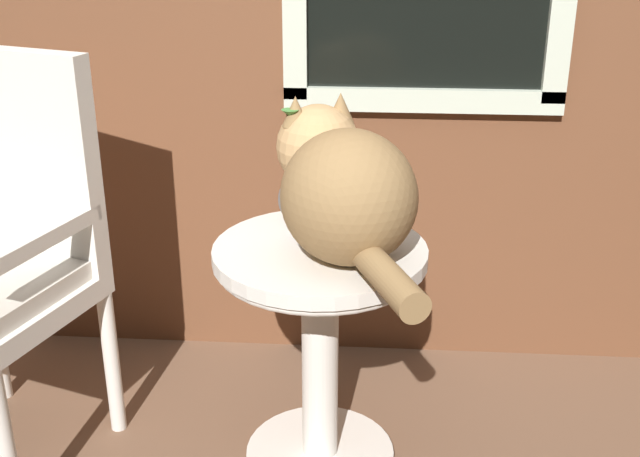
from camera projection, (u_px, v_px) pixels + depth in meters
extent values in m
cube|color=beige|center=(423.00, 100.00, 2.39)|extent=(0.83, 0.03, 0.07)
cylinder|color=silver|center=(320.00, 454.00, 2.20)|extent=(0.41, 0.41, 0.03)
cylinder|color=silver|center=(320.00, 360.00, 2.09)|extent=(0.10, 0.10, 0.58)
cylinder|color=silver|center=(320.00, 254.00, 1.97)|extent=(0.53, 0.53, 0.03)
torus|color=silver|center=(320.00, 264.00, 1.98)|extent=(0.51, 0.51, 0.02)
cylinder|color=silver|center=(6.00, 450.00, 1.90)|extent=(0.04, 0.04, 0.44)
cylinder|color=silver|center=(112.00, 362.00, 2.25)|extent=(0.04, 0.04, 0.44)
cube|color=silver|center=(21.00, 160.00, 2.10)|extent=(0.46, 0.20, 0.59)
cube|color=silver|center=(38.00, 240.00, 1.90)|extent=(0.18, 0.41, 0.04)
ellipsoid|color=olive|center=(349.00, 197.00, 1.84)|extent=(0.42, 0.43, 0.32)
sphere|color=tan|center=(318.00, 147.00, 2.01)|extent=(0.21, 0.21, 0.21)
cone|color=olive|center=(341.00, 107.00, 1.99)|extent=(0.07, 0.07, 0.07)
cone|color=olive|center=(296.00, 111.00, 1.96)|extent=(0.07, 0.07, 0.07)
cylinder|color=olive|center=(386.00, 276.00, 1.67)|extent=(0.18, 0.31, 0.07)
cylinder|color=slate|center=(307.00, 228.00, 2.06)|extent=(0.09, 0.09, 0.01)
ellipsoid|color=slate|center=(307.00, 199.00, 2.03)|extent=(0.15, 0.15, 0.15)
cylinder|color=slate|center=(307.00, 169.00, 2.00)|extent=(0.08, 0.08, 0.05)
torus|color=slate|center=(306.00, 160.00, 1.99)|extent=(0.10, 0.10, 0.02)
cylinder|color=#47893D|center=(308.00, 140.00, 1.98)|extent=(0.01, 0.03, 0.10)
cone|color=#47893D|center=(310.00, 120.00, 1.98)|extent=(0.04, 0.04, 0.02)
cylinder|color=#47893D|center=(298.00, 137.00, 1.97)|extent=(0.05, 0.01, 0.12)
cone|color=#47893D|center=(290.00, 113.00, 1.95)|extent=(0.04, 0.04, 0.02)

